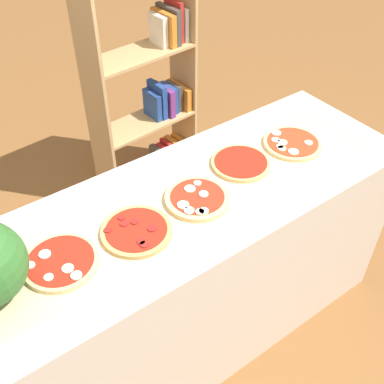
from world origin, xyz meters
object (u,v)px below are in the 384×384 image
(pizza_mozzarella_2, at_px, (197,198))
(pizza_mozzarella_4, at_px, (292,143))
(pizza_pepperoni_1, at_px, (136,231))
(pizza_plain_3, at_px, (241,163))
(bookshelf, at_px, (154,95))
(pizza_mozzarella_0, at_px, (61,262))

(pizza_mozzarella_2, bearing_deg, pizza_mozzarella_4, 4.74)
(pizza_pepperoni_1, height_order, pizza_plain_3, pizza_pepperoni_1)
(pizza_mozzarella_2, bearing_deg, bookshelf, 65.48)
(pizza_pepperoni_1, distance_m, pizza_plain_3, 0.59)
(pizza_mozzarella_0, height_order, pizza_pepperoni_1, pizza_mozzarella_0)
(pizza_mozzarella_2, xyz_separation_m, pizza_mozzarella_4, (0.59, 0.05, -0.00))
(pizza_pepperoni_1, bearing_deg, bookshelf, 55.65)
(pizza_mozzarella_0, height_order, pizza_plain_3, pizza_mozzarella_0)
(pizza_plain_3, bearing_deg, pizza_mozzarella_2, -165.62)
(pizza_plain_3, xyz_separation_m, pizza_mozzarella_4, (0.29, -0.03, -0.00))
(pizza_pepperoni_1, relative_size, pizza_plain_3, 1.03)
(pizza_plain_3, distance_m, bookshelf, 1.24)
(pizza_pepperoni_1, xyz_separation_m, pizza_mozzarella_2, (0.29, 0.01, 0.00))
(pizza_mozzarella_0, relative_size, pizza_mozzarella_4, 0.98)
(pizza_pepperoni_1, xyz_separation_m, pizza_plain_3, (0.59, 0.09, -0.00))
(pizza_mozzarella_0, distance_m, pizza_mozzarella_4, 1.17)
(pizza_mozzarella_0, relative_size, pizza_mozzarella_2, 1.00)
(pizza_pepperoni_1, bearing_deg, pizza_plain_3, 8.42)
(pizza_mozzarella_0, distance_m, pizza_pepperoni_1, 0.29)
(pizza_mozzarella_0, distance_m, pizza_mozzarella_2, 0.59)
(pizza_mozzarella_2, distance_m, bookshelf, 1.41)
(pizza_pepperoni_1, relative_size, pizza_mozzarella_4, 0.99)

